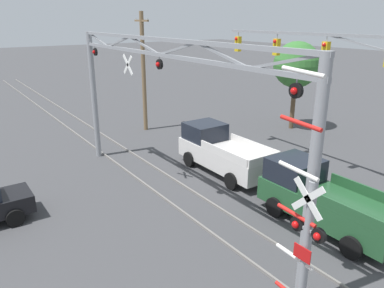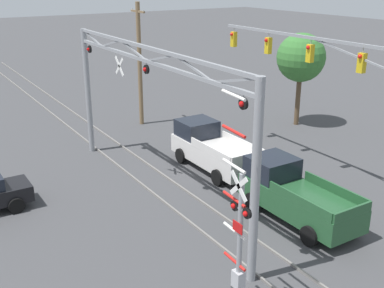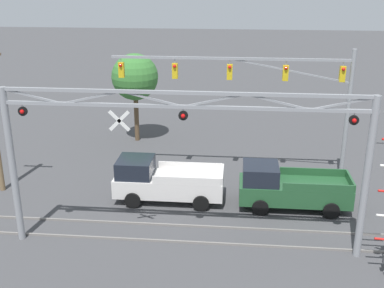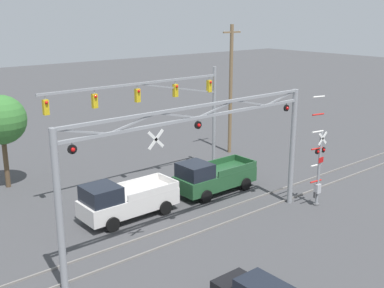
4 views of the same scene
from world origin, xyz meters
The scene contains 9 objects.
rail_track_near centered at (0.00, 16.55, 0.05)m, with size 80.00×0.08×0.10m, color gray.
rail_track_far centered at (0.00, 17.99, 0.05)m, with size 80.00×0.08×0.10m, color gray.
crossing_gantry centered at (-0.01, 16.27, 4.59)m, with size 14.92×0.31×6.92m.
crossing_signal_mast centered at (8.18, 14.98, 2.36)m, with size 1.46×0.35×6.69m.
traffic_signal_span centered at (4.35, 24.00, 5.38)m, with size 13.02×0.39×7.48m.
pickup_truck_lead centered at (-1.58, 20.71, 1.06)m, with size 5.58×2.32×2.24m.
pickup_truck_following centered at (4.78, 20.50, 1.06)m, with size 5.48×2.32×2.24m.
utility_pole_left centered at (-10.52, 21.06, 4.15)m, with size 1.80×0.28×8.02m.
background_tree_beyond_span centered at (-4.83, 29.90, 4.50)m, with size 3.17×3.17×6.12m.
Camera 2 is at (17.86, 7.31, 9.74)m, focal length 45.00 mm.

